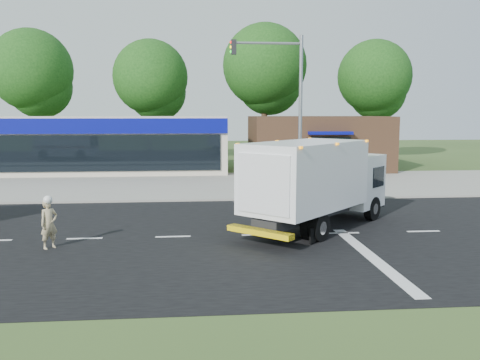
# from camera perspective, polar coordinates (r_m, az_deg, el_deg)

# --- Properties ---
(ground) EXTENTS (120.00, 120.00, 0.00)m
(ground) POSITION_cam_1_polar(r_m,az_deg,el_deg) (17.96, 2.14, -6.22)
(ground) COLOR #385123
(ground) RESTS_ON ground
(road_asphalt) EXTENTS (60.00, 14.00, 0.02)m
(road_asphalt) POSITION_cam_1_polar(r_m,az_deg,el_deg) (17.95, 2.14, -6.20)
(road_asphalt) COLOR black
(road_asphalt) RESTS_ON ground
(sidewalk) EXTENTS (60.00, 2.40, 0.12)m
(sidewalk) POSITION_cam_1_polar(r_m,az_deg,el_deg) (25.94, -0.13, -1.78)
(sidewalk) COLOR gray
(sidewalk) RESTS_ON ground
(parking_apron) EXTENTS (60.00, 9.00, 0.02)m
(parking_apron) POSITION_cam_1_polar(r_m,az_deg,el_deg) (31.66, -1.03, -0.17)
(parking_apron) COLOR gray
(parking_apron) RESTS_ON ground
(lane_markings) EXTENTS (55.20, 7.00, 0.01)m
(lane_markings) POSITION_cam_1_polar(r_m,az_deg,el_deg) (16.89, 7.31, -7.11)
(lane_markings) COLOR silver
(lane_markings) RESTS_ON road_asphalt
(ems_box_truck) EXTENTS (6.76, 6.93, 3.28)m
(ems_box_truck) POSITION_cam_1_polar(r_m,az_deg,el_deg) (18.72, 8.62, 0.17)
(ems_box_truck) COLOR black
(ems_box_truck) RESTS_ON ground
(emergency_worker) EXTENTS (0.68, 0.68, 1.70)m
(emergency_worker) POSITION_cam_1_polar(r_m,az_deg,el_deg) (17.15, -20.66, -4.49)
(emergency_worker) COLOR tan
(emergency_worker) RESTS_ON ground
(retail_strip_mall) EXTENTS (18.00, 6.20, 4.00)m
(retail_strip_mall) POSITION_cam_1_polar(r_m,az_deg,el_deg) (37.91, -15.42, 3.89)
(retail_strip_mall) COLOR beige
(retail_strip_mall) RESTS_ON ground
(brown_storefront) EXTENTS (10.00, 6.70, 4.00)m
(brown_storefront) POSITION_cam_1_polar(r_m,az_deg,el_deg) (38.46, 8.81, 4.10)
(brown_storefront) COLOR #382316
(brown_storefront) RESTS_ON ground
(traffic_signal_pole) EXTENTS (3.51, 0.25, 8.00)m
(traffic_signal_pole) POSITION_cam_1_polar(r_m,az_deg,el_deg) (25.32, 5.37, 9.01)
(traffic_signal_pole) COLOR gray
(traffic_signal_pole) RESTS_ON ground
(background_trees) EXTENTS (36.77, 7.39, 12.10)m
(background_trees) POSITION_cam_1_polar(r_m,az_deg,el_deg) (45.59, -3.42, 11.48)
(background_trees) COLOR #332114
(background_trees) RESTS_ON ground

